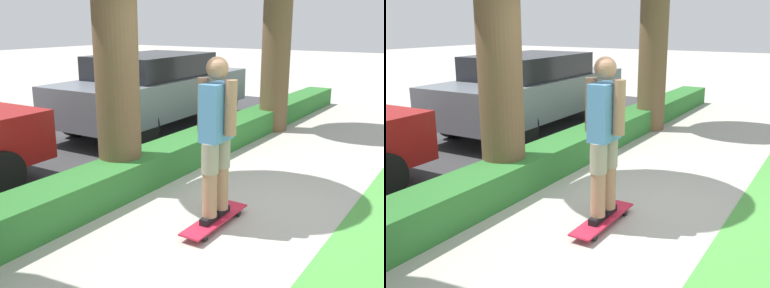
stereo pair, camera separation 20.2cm
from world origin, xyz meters
The scene contains 6 objects.
ground_plane centered at (0.00, 0.00, 0.00)m, with size 60.00×60.00×0.00m, color #ADA89E.
street_asphalt centered at (0.00, 4.20, 0.00)m, with size 15.24×5.00×0.01m.
hedge_row centered at (0.00, 1.60, 0.21)m, with size 15.24×0.60×0.42m.
skateboard centered at (-0.49, 0.11, 0.08)m, with size 1.05×0.24×0.09m.
skater_person centered at (-0.49, 0.11, 1.00)m, with size 0.50×0.44×1.70m.
parked_car_middle centered at (2.90, 3.51, 0.81)m, with size 4.78×1.91×1.50m.
Camera 2 is at (-4.42, -1.93, 2.11)m, focal length 42.00 mm.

